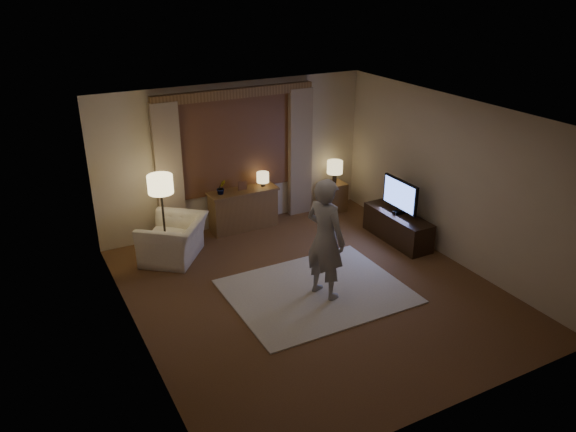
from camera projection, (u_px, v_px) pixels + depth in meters
room at (297, 195)px, 8.08m from camera, size 5.04×5.54×2.64m
rug at (317, 291)px, 8.19m from camera, size 2.50×2.00×0.02m
sideboard at (243, 210)px, 10.10m from camera, size 1.20×0.40×0.70m
picture_frame at (243, 187)px, 9.92m from camera, size 0.16×0.02×0.20m
plant at (221, 188)px, 9.72m from camera, size 0.17×0.13×0.30m
table_lamp_sideboard at (263, 178)px, 10.05m from camera, size 0.22×0.22×0.30m
floor_lamp at (161, 189)px, 8.82m from camera, size 0.40×0.40×1.38m
armchair at (174, 239)px, 9.03m from camera, size 1.34×1.37×0.67m
side_table at (334, 196)px, 10.90m from camera, size 0.40×0.40×0.56m
table_lamp_side at (335, 168)px, 10.66m from camera, size 0.30×0.30×0.44m
tv_stand at (397, 227)px, 9.67m from camera, size 0.45×1.40×0.50m
tv at (400, 195)px, 9.44m from camera, size 0.21×0.84×0.61m
person at (325, 239)px, 7.76m from camera, size 0.60×0.74×1.77m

